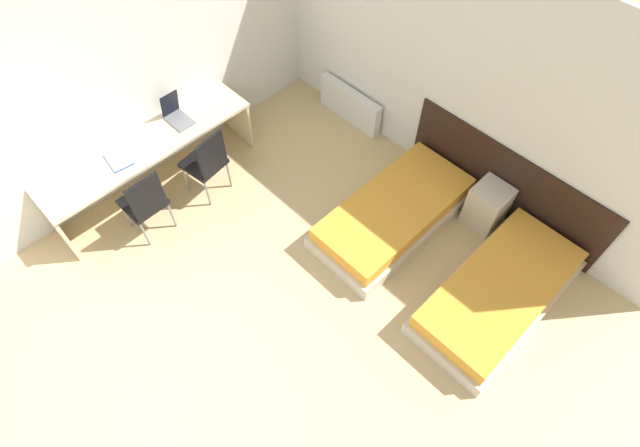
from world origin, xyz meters
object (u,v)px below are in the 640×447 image
(bed_near_window, at_px, (394,214))
(chair_near_laptop, at_px, (207,161))
(laptop, at_px, (176,114))
(chair_near_notebook, at_px, (145,201))
(bed_near_door, at_px, (498,293))
(nightstand, at_px, (487,206))

(bed_near_window, height_order, chair_near_laptop, chair_near_laptop)
(laptop, bearing_deg, chair_near_notebook, -57.02)
(bed_near_window, height_order, bed_near_door, same)
(bed_near_window, distance_m, laptop, 2.72)
(bed_near_window, distance_m, bed_near_door, 1.40)
(nightstand, distance_m, chair_near_laptop, 3.20)
(bed_near_door, distance_m, nightstand, 1.05)
(nightstand, xyz_separation_m, laptop, (-3.11, -1.88, 0.53))
(nightstand, bearing_deg, bed_near_door, -47.94)
(chair_near_notebook, distance_m, laptop, 1.10)
(bed_near_door, relative_size, laptop, 5.71)
(chair_near_laptop, bearing_deg, laptop, 164.88)
(laptop, bearing_deg, bed_near_window, 24.24)
(nightstand, bearing_deg, chair_near_notebook, -132.33)
(chair_near_notebook, bearing_deg, chair_near_laptop, 88.84)
(nightstand, bearing_deg, chair_near_laptop, -142.30)
(chair_near_notebook, height_order, laptop, laptop)
(bed_near_door, xyz_separation_m, nightstand, (-0.70, 0.78, 0.10))
(bed_near_door, xyz_separation_m, chair_near_notebook, (-3.22, -2.00, 0.35))
(bed_near_window, relative_size, chair_near_notebook, 2.03)
(chair_near_notebook, bearing_deg, laptop, 122.14)
(nightstand, relative_size, chair_near_notebook, 0.57)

